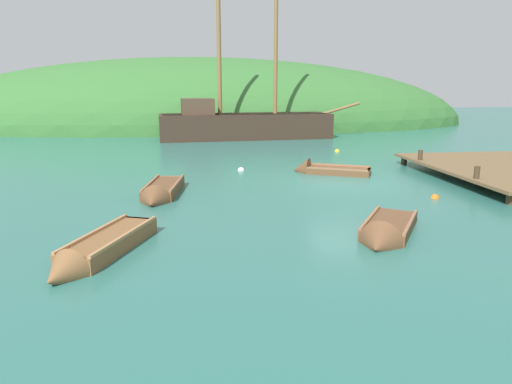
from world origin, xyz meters
TOP-DOWN VIEW (x-y plane):
  - ground_plane at (0.00, 0.00)m, footprint 120.00×120.00m
  - dock at (7.18, 0.00)m, footprint 6.37×8.58m
  - shore_hill at (-5.45, 28.85)m, footprint 53.41×22.61m
  - sailing_ship at (-2.31, 16.10)m, footprint 15.03×4.24m
  - rowboat_center at (-0.99, -6.62)m, footprint 2.58×3.19m
  - rowboat_near_dock at (-6.98, -1.41)m, footprint 1.46×3.71m
  - rowboat_far at (-7.94, -7.13)m, footprint 2.18×3.84m
  - rowboat_outer_right at (-0.16, 2.14)m, footprint 3.49×2.45m
  - buoy_orange at (2.34, -2.88)m, footprint 0.29×0.29m
  - buoy_white at (-3.74, 3.19)m, footprint 0.31×0.31m
  - buoy_yellow at (2.43, 8.60)m, footprint 0.30×0.30m

SIDE VIEW (x-z plane):
  - ground_plane at x=0.00m, z-range 0.00..0.00m
  - shore_hill at x=-5.45m, z-range -6.41..6.41m
  - buoy_orange at x=2.34m, z-range -0.15..0.15m
  - buoy_white at x=-3.74m, z-range -0.15..0.15m
  - buoy_yellow at x=2.43m, z-range -0.15..0.15m
  - rowboat_outer_right at x=-0.16m, z-range -0.47..0.62m
  - rowboat_center at x=-0.99m, z-range -0.44..0.62m
  - rowboat_near_dock at x=-6.98m, z-range -0.38..0.61m
  - rowboat_far at x=-7.94m, z-range -0.31..0.56m
  - dock at x=7.18m, z-range -0.36..1.18m
  - sailing_ship at x=-2.31m, z-range -5.72..7.14m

